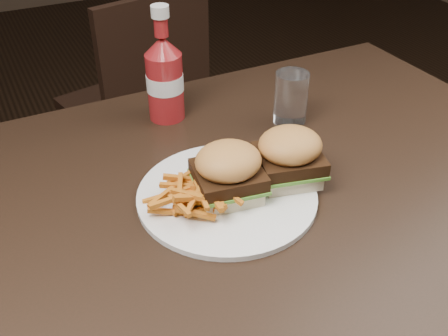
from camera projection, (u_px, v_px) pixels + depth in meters
name	position (u px, v px, depth m)	size (l,w,h in m)	color
dining_table	(231.00, 207.00, 0.82)	(1.20, 0.80, 0.04)	black
chair_far	(133.00, 107.00, 1.71)	(0.38, 0.38, 0.04)	black
plate	(227.00, 195.00, 0.80)	(0.28, 0.28, 0.01)	white
sandwich_half_a	(228.00, 189.00, 0.79)	(0.09, 0.08, 0.02)	beige
sandwich_half_b	(288.00, 173.00, 0.83)	(0.09, 0.08, 0.02)	beige
fries_pile	(193.00, 195.00, 0.76)	(0.10, 0.10, 0.04)	#B44917
ketchup_bottle	(165.00, 89.00, 0.98)	(0.07, 0.07, 0.14)	maroon
tumbler	(291.00, 98.00, 0.96)	(0.06, 0.06, 0.10)	white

